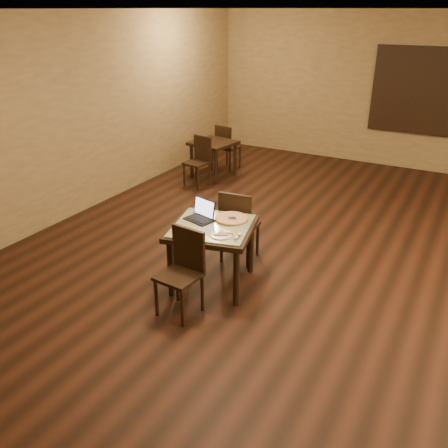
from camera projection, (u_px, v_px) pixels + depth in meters
The scene contains 18 objects.
ground at pixel (317, 273), 5.90m from camera, with size 10.00×10.00×0.00m, color black.
wall_back at pixel (408, 93), 9.25m from camera, with size 8.00×0.02×3.00m, color #957B4C.
wall_left at pixel (67, 119), 7.04m from camera, with size 0.02×10.00×3.00m, color #957B4C.
ceiling at pixel (342, 9), 4.65m from camera, with size 8.00×10.00×0.02m, color silver.
mural at pixel (435, 92), 8.97m from camera, with size 2.34×0.05×1.64m.
tiled_table at pixel (212, 233), 5.42m from camera, with size 1.12×1.12×0.76m.
chair_main_near at pixel (183, 267), 4.98m from camera, with size 0.44×0.44×0.94m.
chair_main_far at pixel (238, 223), 5.95m from camera, with size 0.46×0.46×0.97m.
laptop at pixel (202, 214), 5.52m from camera, with size 0.37×0.33×0.22m.
plate at pixel (221, 235), 5.13m from camera, with size 0.24×0.24×0.01m, color white.
pizza_slice at pixel (221, 234), 5.12m from camera, with size 0.17×0.17×0.02m, color beige, non-canonical shape.
pizza_pan at pixel (231, 219), 5.51m from camera, with size 0.39×0.39×0.01m, color silver.
pizza_whole at pixel (231, 218), 5.50m from camera, with size 0.38×0.38×0.03m.
spatula at pixel (232, 219), 5.48m from camera, with size 0.09×0.22×0.01m, color silver.
napkin_roll at pixel (238, 236), 5.08m from camera, with size 0.04×0.15×0.04m.
other_table_b at pixel (213, 148), 9.03m from camera, with size 0.85×0.85×0.70m.
other_table_b_chair_near at pixel (199, 158), 8.64m from camera, with size 0.45×0.45×0.90m.
other_table_b_chair_far at pixel (226, 145), 9.49m from camera, with size 0.45×0.45×0.90m.
Camera 1 is at (1.46, -5.03, 3.01)m, focal length 38.00 mm.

